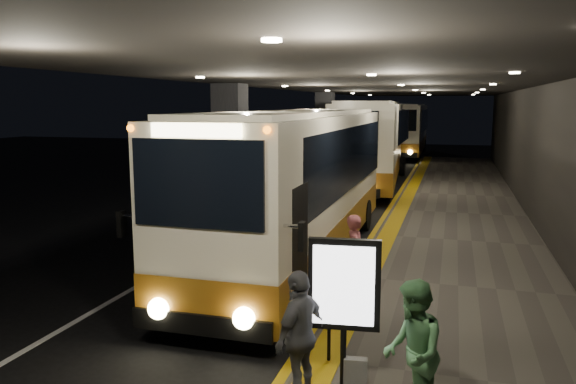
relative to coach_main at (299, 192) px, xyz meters
The scene contains 17 objects.
ground 3.07m from the coach_main, 112.17° to the right, with size 90.00×90.00×0.00m, color black.
lane_line_white 4.19m from the coach_main, 136.31° to the left, with size 0.12×50.00×0.01m, color silver.
kerb_stripe_yellow 3.44m from the coach_main, 62.26° to the left, with size 0.18×50.00×0.01m, color gold.
sidewalk 4.90m from the coach_main, 34.86° to the left, with size 4.50×50.00×0.15m, color #514C44.
tactile_strip 3.60m from the coach_main, 54.42° to the left, with size 0.50×50.00×0.01m, color gold.
terminal_wall 6.71m from the coach_main, 23.61° to the left, with size 0.10×50.00×6.00m, color black.
support_columns 3.00m from the coach_main, 146.35° to the left, with size 0.80×24.80×4.40m.
canopy 4.20m from the coach_main, 59.77° to the left, with size 9.00×50.00×0.40m, color black.
coach_main is the anchor object (origin of this frame).
coach_second 13.58m from the coach_main, 90.82° to the left, with size 3.37×12.39×3.85m.
coach_third 30.03m from the coach_main, 89.75° to the left, with size 2.60×11.89×3.73m.
passenger_boarding 3.24m from the coach_main, 54.32° to the right, with size 0.58×0.38×1.59m, color #A44C51.
passenger_waiting_green 7.57m from the coach_main, 64.68° to the right, with size 0.83×0.51×1.71m, color #447B4A.
passenger_waiting_grey 6.94m from the coach_main, 74.56° to the right, with size 0.98×0.50×1.67m, color #424346.
bag_polka 6.76m from the coach_main, 68.18° to the right, with size 0.31×0.13×0.38m, color black.
info_sign 6.57m from the coach_main, 69.58° to the right, with size 0.94×0.22×1.98m.
stanchion_post 5.97m from the coach_main, 70.45° to the right, with size 0.05×0.05×1.04m, color black.
Camera 1 is at (4.54, -10.70, 3.84)m, focal length 35.00 mm.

